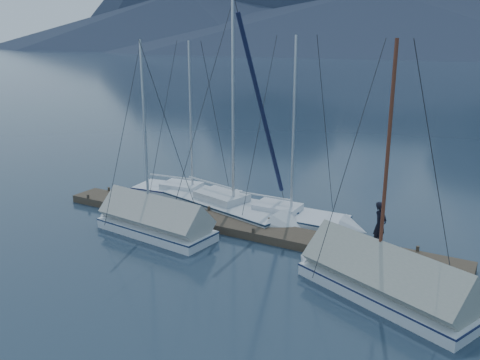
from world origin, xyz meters
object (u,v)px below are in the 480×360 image
sailboat_open_right (301,220)px  sailboat_open_left (201,196)px  sailboat_open_mid (242,212)px  sailboat_covered_near (374,279)px  sailboat_covered_far (148,222)px  person (380,224)px

sailboat_open_right → sailboat_open_left: bearing=172.4°
sailboat_open_left → sailboat_open_mid: sailboat_open_mid is taller
sailboat_open_left → sailboat_open_right: size_ratio=0.97×
sailboat_open_mid → sailboat_covered_near: 8.17m
sailboat_open_left → sailboat_covered_near: 11.48m
sailboat_covered_near → sailboat_covered_far: 9.59m
sailboat_open_mid → person: 6.62m
sailboat_open_mid → sailboat_covered_far: sailboat_open_mid is taller
sailboat_open_right → person: sailboat_open_right is taller
sailboat_open_right → sailboat_covered_far: (-5.15, -4.03, 0.26)m
sailboat_open_mid → sailboat_covered_far: (-2.49, -3.55, 0.23)m
sailboat_covered_far → sailboat_covered_near: bearing=-3.1°
sailboat_open_mid → sailboat_covered_far: bearing=-125.0°
sailboat_open_left → sailboat_open_right: bearing=-7.6°
sailboat_covered_near → sailboat_open_left: bearing=152.4°
sailboat_open_left → sailboat_covered_far: sailboat_covered_far is taller
person → sailboat_open_mid: bearing=92.6°
person → sailboat_open_left: bearing=88.6°
sailboat_open_left → person: 9.89m
sailboat_open_left → sailboat_open_mid: (3.09, -1.24, 0.03)m
sailboat_covered_far → person: bearing=15.2°
sailboat_covered_near → person: 3.10m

